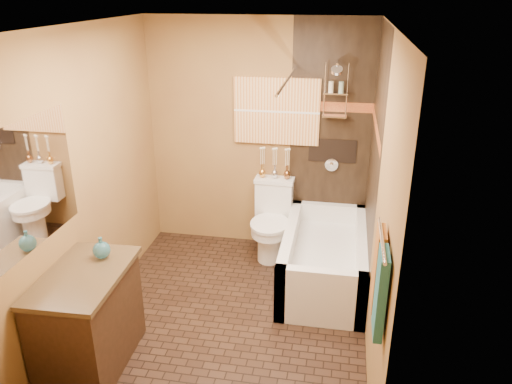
% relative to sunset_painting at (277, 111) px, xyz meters
% --- Properties ---
extents(floor, '(3.00, 3.00, 0.00)m').
position_rel_sunset_painting_xyz_m(floor, '(-0.20, -1.48, -1.55)').
color(floor, black).
rests_on(floor, ground).
extents(wall_left, '(0.02, 3.00, 2.50)m').
position_rel_sunset_painting_xyz_m(wall_left, '(-1.40, -1.48, -0.30)').
color(wall_left, olive).
rests_on(wall_left, floor).
extents(wall_right, '(0.02, 3.00, 2.50)m').
position_rel_sunset_painting_xyz_m(wall_right, '(1.00, -1.48, -0.30)').
color(wall_right, olive).
rests_on(wall_right, floor).
extents(wall_back, '(2.40, 0.02, 2.50)m').
position_rel_sunset_painting_xyz_m(wall_back, '(-0.20, 0.02, -0.30)').
color(wall_back, olive).
rests_on(wall_back, floor).
extents(wall_front, '(2.40, 0.02, 2.50)m').
position_rel_sunset_painting_xyz_m(wall_front, '(-0.20, -2.98, -0.30)').
color(wall_front, olive).
rests_on(wall_front, floor).
extents(ceiling, '(3.00, 3.00, 0.00)m').
position_rel_sunset_painting_xyz_m(ceiling, '(-0.20, -1.48, 0.95)').
color(ceiling, silver).
rests_on(ceiling, wall_back).
extents(alcove_tile_back, '(0.85, 0.01, 2.50)m').
position_rel_sunset_painting_xyz_m(alcove_tile_back, '(0.57, 0.01, -0.30)').
color(alcove_tile_back, black).
rests_on(alcove_tile_back, wall_back).
extents(alcove_tile_right, '(0.01, 1.50, 2.50)m').
position_rel_sunset_painting_xyz_m(alcove_tile_right, '(0.99, -0.73, -0.30)').
color(alcove_tile_right, black).
rests_on(alcove_tile_right, wall_right).
extents(mosaic_band_back, '(0.85, 0.01, 0.10)m').
position_rel_sunset_painting_xyz_m(mosaic_band_back, '(0.57, 0.00, 0.07)').
color(mosaic_band_back, maroon).
rests_on(mosaic_band_back, alcove_tile_back).
extents(mosaic_band_right, '(0.01, 1.50, 0.10)m').
position_rel_sunset_painting_xyz_m(mosaic_band_right, '(0.98, -0.73, 0.07)').
color(mosaic_band_right, maroon).
rests_on(mosaic_band_right, alcove_tile_right).
extents(alcove_niche, '(0.50, 0.01, 0.25)m').
position_rel_sunset_painting_xyz_m(alcove_niche, '(0.60, 0.01, -0.40)').
color(alcove_niche, black).
rests_on(alcove_niche, alcove_tile_back).
extents(shower_fixtures, '(0.24, 0.33, 1.16)m').
position_rel_sunset_painting_xyz_m(shower_fixtures, '(0.60, -0.10, 0.12)').
color(shower_fixtures, silver).
rests_on(shower_fixtures, floor).
extents(curtain_rod, '(0.03, 1.55, 0.03)m').
position_rel_sunset_painting_xyz_m(curtain_rod, '(0.20, -0.73, 0.47)').
color(curtain_rod, silver).
rests_on(curtain_rod, wall_back).
extents(towel_bar, '(0.02, 0.55, 0.02)m').
position_rel_sunset_painting_xyz_m(towel_bar, '(0.95, -2.53, -0.10)').
color(towel_bar, silver).
rests_on(towel_bar, wall_right).
extents(towel_teal, '(0.05, 0.22, 0.52)m').
position_rel_sunset_painting_xyz_m(towel_teal, '(0.96, -2.66, -0.37)').
color(towel_teal, '#1C5760').
rests_on(towel_teal, towel_bar).
extents(towel_rust, '(0.05, 0.22, 0.52)m').
position_rel_sunset_painting_xyz_m(towel_rust, '(0.96, -2.40, -0.37)').
color(towel_rust, '#9A631C').
rests_on(towel_rust, towel_bar).
extents(sunset_painting, '(0.90, 0.04, 0.70)m').
position_rel_sunset_painting_xyz_m(sunset_painting, '(0.00, 0.00, 0.00)').
color(sunset_painting, orange).
rests_on(sunset_painting, wall_back).
extents(vanity_mirror, '(0.01, 1.00, 0.90)m').
position_rel_sunset_painting_xyz_m(vanity_mirror, '(-1.39, -2.21, -0.05)').
color(vanity_mirror, white).
rests_on(vanity_mirror, wall_left).
extents(bathtub, '(0.80, 1.50, 0.55)m').
position_rel_sunset_painting_xyz_m(bathtub, '(0.60, -0.73, -1.33)').
color(bathtub, white).
rests_on(bathtub, floor).
extents(toilet, '(0.43, 0.63, 0.83)m').
position_rel_sunset_painting_xyz_m(toilet, '(-0.00, -0.27, -1.13)').
color(toilet, white).
rests_on(toilet, floor).
extents(vanity, '(0.59, 0.94, 0.81)m').
position_rel_sunset_painting_xyz_m(vanity, '(-1.12, -2.21, -1.14)').
color(vanity, black).
rests_on(vanity, floor).
extents(teal_bottle, '(0.15, 0.15, 0.21)m').
position_rel_sunset_painting_xyz_m(teal_bottle, '(-1.07, -1.97, -0.65)').
color(teal_bottle, '#296E7D').
rests_on(teal_bottle, vanity).
extents(bud_vases, '(0.34, 0.07, 0.34)m').
position_rel_sunset_painting_xyz_m(bud_vases, '(0.00, -0.08, -0.53)').
color(bud_vases, gold).
rests_on(bud_vases, toilet).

